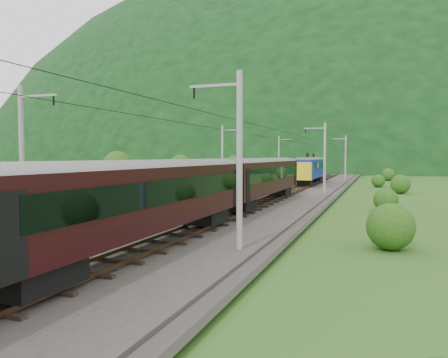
% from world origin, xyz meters
% --- Properties ---
extents(ground, '(600.00, 600.00, 0.00)m').
position_xyz_m(ground, '(0.00, 0.00, 0.00)').
color(ground, '#2A4916').
rests_on(ground, ground).
extents(railbed, '(14.00, 220.00, 0.30)m').
position_xyz_m(railbed, '(0.00, 10.00, 0.15)').
color(railbed, '#38332D').
rests_on(railbed, ground).
extents(track_left, '(2.40, 220.00, 0.27)m').
position_xyz_m(track_left, '(-2.40, 10.00, 0.37)').
color(track_left, brown).
rests_on(track_left, railbed).
extents(track_right, '(2.40, 220.00, 0.27)m').
position_xyz_m(track_right, '(2.40, 10.00, 0.37)').
color(track_right, brown).
rests_on(track_right, railbed).
extents(catenary_left, '(2.54, 192.28, 8.00)m').
position_xyz_m(catenary_left, '(-6.12, 32.00, 4.50)').
color(catenary_left, gray).
rests_on(catenary_left, railbed).
extents(catenary_right, '(2.54, 192.28, 8.00)m').
position_xyz_m(catenary_right, '(6.12, 32.00, 4.50)').
color(catenary_right, gray).
rests_on(catenary_right, railbed).
extents(overhead_wires, '(4.83, 198.00, 0.03)m').
position_xyz_m(overhead_wires, '(0.00, 10.00, 7.10)').
color(overhead_wires, black).
rests_on(overhead_wires, ground).
extents(mountain_main, '(504.00, 360.00, 244.00)m').
position_xyz_m(mountain_main, '(0.00, 260.00, 0.00)').
color(mountain_main, black).
rests_on(mountain_main, ground).
extents(mountain_ridge, '(336.00, 280.00, 132.00)m').
position_xyz_m(mountain_ridge, '(-120.00, 300.00, 0.00)').
color(mountain_ridge, black).
rests_on(mountain_ridge, ground).
extents(hazard_post_near, '(0.17, 0.17, 1.55)m').
position_xyz_m(hazard_post_near, '(-0.20, 66.32, 1.07)').
color(hazard_post_near, red).
rests_on(hazard_post_near, railbed).
extents(hazard_post_far, '(0.18, 0.18, 1.69)m').
position_xyz_m(hazard_post_far, '(0.35, 34.29, 1.15)').
color(hazard_post_far, red).
rests_on(hazard_post_far, railbed).
extents(signal, '(0.25, 0.25, 2.26)m').
position_xyz_m(signal, '(-3.72, 32.49, 1.63)').
color(signal, black).
rests_on(signal, railbed).
extents(vegetation_left, '(13.14, 143.36, 6.18)m').
position_xyz_m(vegetation_left, '(-13.92, 18.00, 2.41)').
color(vegetation_left, '#234512').
rests_on(vegetation_left, ground).
extents(vegetation_right, '(4.77, 109.35, 2.78)m').
position_xyz_m(vegetation_right, '(13.16, -1.03, 1.17)').
color(vegetation_right, '#234512').
rests_on(vegetation_right, ground).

